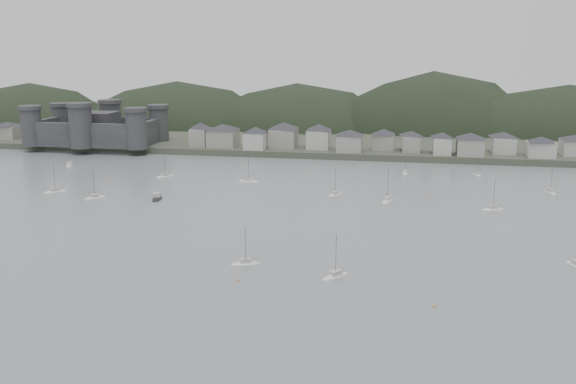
# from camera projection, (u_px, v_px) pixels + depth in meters

# --- Properties ---
(ground) EXTENTS (900.00, 900.00, 0.00)m
(ground) POSITION_uv_depth(u_px,v_px,m) (219.00, 300.00, 129.36)
(ground) COLOR slate
(ground) RESTS_ON ground
(far_shore_land) EXTENTS (900.00, 250.00, 3.00)m
(far_shore_land) POSITION_uv_depth(u_px,v_px,m) (351.00, 125.00, 411.38)
(far_shore_land) COLOR #383D2D
(far_shore_land) RESTS_ON ground
(forested_ridge) EXTENTS (851.55, 103.94, 102.57)m
(forested_ridge) POSITION_uv_depth(u_px,v_px,m) (355.00, 151.00, 388.85)
(forested_ridge) COLOR black
(forested_ridge) RESTS_ON ground
(castle) EXTENTS (66.00, 43.00, 20.00)m
(castle) POSITION_uv_depth(u_px,v_px,m) (97.00, 128.00, 321.08)
(castle) COLOR #313133
(castle) RESTS_ON far_shore_land
(waterfront_town) EXTENTS (451.48, 28.46, 12.92)m
(waterfront_town) POSITION_uv_depth(u_px,v_px,m) (438.00, 140.00, 293.60)
(waterfront_town) COLOR gray
(waterfront_town) RESTS_ON far_shore_land
(moored_fleet) EXTENTS (222.73, 169.95, 12.76)m
(moored_fleet) POSITION_uv_depth(u_px,v_px,m) (197.00, 208.00, 203.01)
(moored_fleet) COLOR silver
(moored_fleet) RESTS_ON ground
(motor_launch_far) EXTENTS (4.50, 8.97, 4.04)m
(motor_launch_far) POSITION_uv_depth(u_px,v_px,m) (157.00, 199.00, 215.58)
(motor_launch_far) COLOR black
(motor_launch_far) RESTS_ON ground
(mooring_buoys) EXTENTS (174.36, 107.04, 0.70)m
(mooring_buoys) POSITION_uv_depth(u_px,v_px,m) (290.00, 233.00, 175.95)
(mooring_buoys) COLOR #CB8143
(mooring_buoys) RESTS_ON ground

